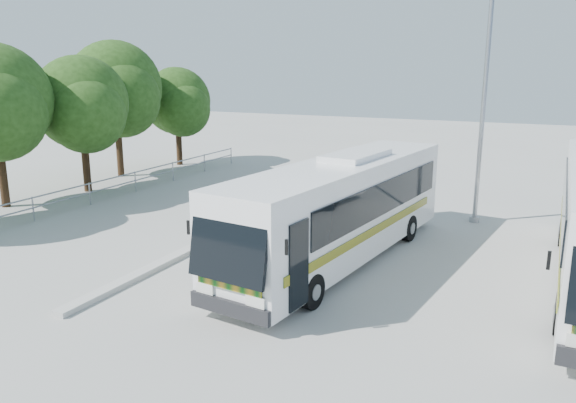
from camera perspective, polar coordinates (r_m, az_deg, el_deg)
The scene contains 8 objects.
ground at distance 18.03m, azimuth -3.06°, elevation -5.69°, with size 100.00×100.00×0.00m, color #A4A49E.
kerb_divider at distance 20.76m, azimuth -6.03°, elevation -2.93°, with size 0.40×16.00×0.15m, color #B2B2AD.
railing at distance 26.75m, azimuth -18.04°, elevation 1.68°, with size 0.06×22.00×1.00m.
tree_far_c at distance 28.56m, azimuth -20.19°, elevation 9.37°, with size 4.97×4.69×6.49m.
tree_far_d at distance 32.03m, azimuth -17.04°, elevation 10.97°, with size 5.62×5.30×7.33m.
tree_far_e at distance 35.12m, azimuth -11.12°, elevation 9.96°, with size 4.54×4.28×5.92m.
coach_main at distance 17.29m, azimuth 5.41°, elevation -0.64°, with size 3.67×11.47×3.13m.
lamppost at distance 22.48m, azimuth 19.30°, elevation 9.96°, with size 2.10×0.80×8.74m.
Camera 1 is at (8.15, -14.95, 5.94)m, focal length 35.00 mm.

